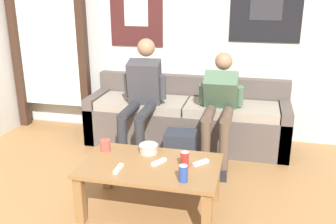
{
  "coord_description": "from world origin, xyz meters",
  "views": [
    {
      "loc": [
        0.76,
        -1.54,
        1.74
      ],
      "look_at": [
        0.04,
        1.56,
        0.67
      ],
      "focal_mm": 40.0,
      "sensor_mm": 36.0,
      "label": 1
    }
  ],
  "objects_px": {
    "person_seated_teen": "(220,103)",
    "backpack": "(180,154)",
    "game_controller_near_left": "(159,162)",
    "coffee_table": "(151,172)",
    "drink_can_red": "(185,159)",
    "game_controller_near_right": "(201,163)",
    "couch": "(187,120)",
    "ceramic_bowl": "(149,148)",
    "pillar_candle": "(105,145)",
    "game_controller_far_center": "(118,169)",
    "person_seated_adult": "(142,94)",
    "drink_can_blue": "(183,173)"
  },
  "relations": [
    {
      "from": "couch",
      "to": "pillar_candle",
      "type": "distance_m",
      "value": 1.39
    },
    {
      "from": "person_seated_teen",
      "to": "couch",
      "type": "bearing_deg",
      "value": 140.84
    },
    {
      "from": "coffee_table",
      "to": "person_seated_adult",
      "type": "relative_size",
      "value": 0.89
    },
    {
      "from": "coffee_table",
      "to": "game_controller_far_center",
      "type": "bearing_deg",
      "value": -143.42
    },
    {
      "from": "backpack",
      "to": "drink_can_blue",
      "type": "xyz_separation_m",
      "value": [
        0.2,
        -0.91,
        0.28
      ]
    },
    {
      "from": "backpack",
      "to": "game_controller_far_center",
      "type": "height_order",
      "value": "game_controller_far_center"
    },
    {
      "from": "person_seated_teen",
      "to": "backpack",
      "type": "distance_m",
      "value": 0.67
    },
    {
      "from": "drink_can_blue",
      "to": "couch",
      "type": "bearing_deg",
      "value": 99.36
    },
    {
      "from": "pillar_candle",
      "to": "game_controller_near_right",
      "type": "relative_size",
      "value": 0.81
    },
    {
      "from": "coffee_table",
      "to": "drink_can_red",
      "type": "xyz_separation_m",
      "value": [
        0.27,
        0.02,
        0.13
      ]
    },
    {
      "from": "person_seated_teen",
      "to": "pillar_candle",
      "type": "height_order",
      "value": "person_seated_teen"
    },
    {
      "from": "person_seated_adult",
      "to": "game_controller_near_left",
      "type": "relative_size",
      "value": 8.69
    },
    {
      "from": "couch",
      "to": "game_controller_near_left",
      "type": "bearing_deg",
      "value": -88.61
    },
    {
      "from": "ceramic_bowl",
      "to": "person_seated_adult",
      "type": "bearing_deg",
      "value": 110.29
    },
    {
      "from": "coffee_table",
      "to": "game_controller_far_center",
      "type": "relative_size",
      "value": 7.52
    },
    {
      "from": "drink_can_blue",
      "to": "game_controller_far_center",
      "type": "xyz_separation_m",
      "value": [
        -0.51,
        0.06,
        -0.05
      ]
    },
    {
      "from": "couch",
      "to": "game_controller_near_right",
      "type": "bearing_deg",
      "value": -75.32
    },
    {
      "from": "coffee_table",
      "to": "person_seated_teen",
      "type": "height_order",
      "value": "person_seated_teen"
    },
    {
      "from": "coffee_table",
      "to": "person_seated_adult",
      "type": "bearing_deg",
      "value": 110.17
    },
    {
      "from": "couch",
      "to": "coffee_table",
      "type": "xyz_separation_m",
      "value": [
        -0.03,
        -1.45,
        0.07
      ]
    },
    {
      "from": "person_seated_adult",
      "to": "game_controller_far_center",
      "type": "relative_size",
      "value": 8.49
    },
    {
      "from": "drink_can_blue",
      "to": "game_controller_near_left",
      "type": "bearing_deg",
      "value": 135.24
    },
    {
      "from": "person_seated_adult",
      "to": "pillar_candle",
      "type": "xyz_separation_m",
      "value": [
        -0.05,
        -0.91,
        -0.2
      ]
    },
    {
      "from": "game_controller_near_left",
      "to": "couch",
      "type": "bearing_deg",
      "value": 91.39
    },
    {
      "from": "coffee_table",
      "to": "drink_can_red",
      "type": "relative_size",
      "value": 8.76
    },
    {
      "from": "game_controller_near_right",
      "to": "game_controller_far_center",
      "type": "height_order",
      "value": "same"
    },
    {
      "from": "person_seated_adult",
      "to": "game_controller_near_left",
      "type": "xyz_separation_m",
      "value": [
        0.46,
        -1.05,
        -0.23
      ]
    },
    {
      "from": "couch",
      "to": "drink_can_blue",
      "type": "bearing_deg",
      "value": -80.64
    },
    {
      "from": "drink_can_blue",
      "to": "game_controller_far_center",
      "type": "distance_m",
      "value": 0.52
    },
    {
      "from": "couch",
      "to": "game_controller_far_center",
      "type": "bearing_deg",
      "value": -98.36
    },
    {
      "from": "person_seated_teen",
      "to": "game_controller_near_right",
      "type": "height_order",
      "value": "person_seated_teen"
    },
    {
      "from": "person_seated_teen",
      "to": "ceramic_bowl",
      "type": "xyz_separation_m",
      "value": [
        -0.49,
        -0.93,
        -0.15
      ]
    },
    {
      "from": "couch",
      "to": "coffee_table",
      "type": "distance_m",
      "value": 1.46
    },
    {
      "from": "backpack",
      "to": "ceramic_bowl",
      "type": "distance_m",
      "value": 0.59
    },
    {
      "from": "pillar_candle",
      "to": "drink_can_red",
      "type": "xyz_separation_m",
      "value": [
        0.71,
        -0.15,
        0.02
      ]
    },
    {
      "from": "coffee_table",
      "to": "game_controller_near_right",
      "type": "xyz_separation_m",
      "value": [
        0.39,
        0.09,
        0.08
      ]
    },
    {
      "from": "drink_can_red",
      "to": "game_controller_near_right",
      "type": "height_order",
      "value": "drink_can_red"
    },
    {
      "from": "coffee_table",
      "to": "pillar_candle",
      "type": "relative_size",
      "value": 10.31
    },
    {
      "from": "coffee_table",
      "to": "game_controller_far_center",
      "type": "height_order",
      "value": "game_controller_far_center"
    },
    {
      "from": "person_seated_adult",
      "to": "couch",
      "type": "bearing_deg",
      "value": 41.61
    },
    {
      "from": "person_seated_teen",
      "to": "pillar_candle",
      "type": "relative_size",
      "value": 10.31
    },
    {
      "from": "person_seated_adult",
      "to": "game_controller_near_right",
      "type": "bearing_deg",
      "value": -51.69
    },
    {
      "from": "game_controller_near_left",
      "to": "coffee_table",
      "type": "bearing_deg",
      "value": -156.39
    },
    {
      "from": "couch",
      "to": "backpack",
      "type": "height_order",
      "value": "couch"
    },
    {
      "from": "coffee_table",
      "to": "backpack",
      "type": "height_order",
      "value": "backpack"
    },
    {
      "from": "game_controller_near_right",
      "to": "ceramic_bowl",
      "type": "bearing_deg",
      "value": 166.27
    },
    {
      "from": "backpack",
      "to": "ceramic_bowl",
      "type": "xyz_separation_m",
      "value": [
        -0.17,
        -0.5,
        0.26
      ]
    },
    {
      "from": "person_seated_adult",
      "to": "backpack",
      "type": "distance_m",
      "value": 0.78
    },
    {
      "from": "drink_can_red",
      "to": "game_controller_far_center",
      "type": "height_order",
      "value": "drink_can_red"
    },
    {
      "from": "backpack",
      "to": "drink_can_blue",
      "type": "relative_size",
      "value": 3.42
    }
  ]
}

